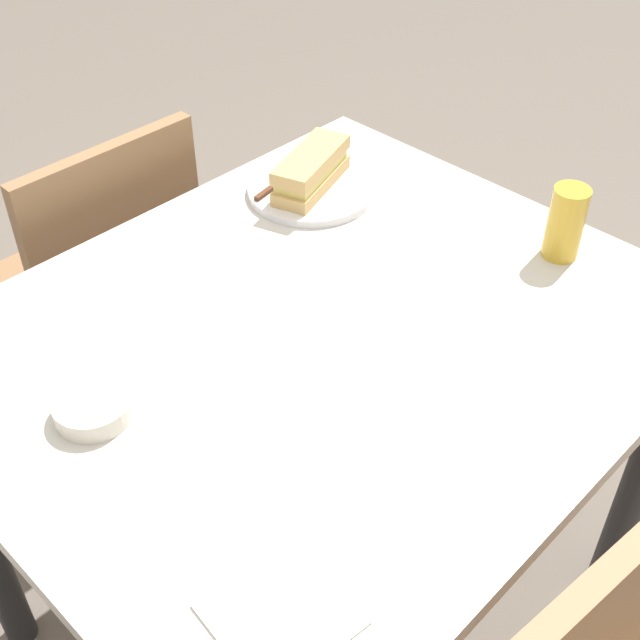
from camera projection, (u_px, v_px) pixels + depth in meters
name	position (u px, v px, depth m)	size (l,w,h in m)	color
ground_plane	(320.00, 604.00, 1.76)	(8.00, 8.00, 0.00)	#6B6056
dining_table	(320.00, 386.00, 1.34)	(1.06, 0.90, 0.77)	beige
chair_far	(103.00, 286.00, 1.78)	(0.40, 0.40, 0.86)	#936B47
plate_near	(311.00, 190.00, 1.55)	(0.24, 0.24, 0.01)	white
baguette_sandwich_near	(311.00, 170.00, 1.53)	(0.20, 0.13, 0.07)	tan
knife_near	(282.00, 181.00, 1.56)	(0.18, 0.04, 0.01)	silver
beer_glass	(566.00, 223.00, 1.37)	(0.06, 0.06, 0.13)	gold
olive_bowl	(93.00, 407.00, 1.12)	(0.11, 0.11, 0.03)	silver
paper_napkin	(280.00, 614.00, 0.91)	(0.14, 0.14, 0.00)	white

